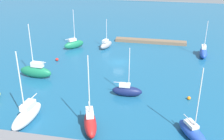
# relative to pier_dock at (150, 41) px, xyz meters

# --- Properties ---
(water) EXTENTS (160.00, 160.00, 0.00)m
(water) POSITION_rel_pier_dock_xyz_m (6.38, 15.75, -0.44)
(water) COLOR #19567F
(water) RESTS_ON ground
(pier_dock) EXTENTS (19.78, 2.20, 0.88)m
(pier_dock) POSITION_rel_pier_dock_xyz_m (0.00, 0.00, 0.00)
(pier_dock) COLOR brown
(pier_dock) RESTS_ON ground
(sailboat_green_outer_mooring) EXTENTS (7.10, 2.42, 11.34)m
(sailboat_green_outer_mooring) POSITION_rel_pier_dock_xyz_m (21.78, 27.08, 0.98)
(sailboat_green_outer_mooring) COLOR #19724C
(sailboat_green_outer_mooring) RESTS_ON water
(sailboat_blue_near_pier) EXTENTS (4.82, 6.33, 11.06)m
(sailboat_blue_near_pier) POSITION_rel_pier_dock_xyz_m (-8.76, 41.15, 0.56)
(sailboat_blue_near_pier) COLOR #2347B2
(sailboat_blue_near_pier) RESTS_ON water
(sailboat_gray_lone_north) EXTENTS (3.27, 5.33, 7.80)m
(sailboat_gray_lone_north) POSITION_rel_pier_dock_xyz_m (11.37, 6.76, 0.58)
(sailboat_gray_lone_north) COLOR gray
(sailboat_gray_lone_north) RESTS_ON water
(sailboat_white_off_beacon) EXTENTS (2.85, 7.69, 11.82)m
(sailboat_white_off_beacon) POSITION_rel_pier_dock_xyz_m (16.11, 42.06, 0.80)
(sailboat_white_off_beacon) COLOR white
(sailboat_white_off_beacon) RESTS_ON water
(sailboat_navy_mid_basin) EXTENTS (5.54, 2.03, 9.30)m
(sailboat_navy_mid_basin) POSITION_rel_pier_dock_xyz_m (2.14, 31.01, 0.59)
(sailboat_navy_mid_basin) COLOR #141E4C
(sailboat_navy_mid_basin) RESTS_ON water
(sailboat_red_by_breakwater) EXTENTS (3.76, 6.43, 12.13)m
(sailboat_red_by_breakwater) POSITION_rel_pier_dock_xyz_m (5.89, 42.43, 0.94)
(sailboat_red_by_breakwater) COLOR red
(sailboat_red_by_breakwater) RESTS_ON water
(sailboat_green_west_end) EXTENTS (5.11, 5.43, 10.28)m
(sailboat_green_west_end) POSITION_rel_pier_dock_xyz_m (19.74, 8.53, 0.73)
(sailboat_green_west_end) COLOR #19724C
(sailboat_green_west_end) RESTS_ON water
(sailboat_blue_center_basin) EXTENTS (2.11, 6.24, 9.04)m
(sailboat_blue_center_basin) POSITION_rel_pier_dock_xyz_m (-13.50, 7.98, 0.68)
(sailboat_blue_center_basin) COLOR #2347B2
(sailboat_blue_center_basin) RESTS_ON water
(mooring_buoy_red) EXTENTS (0.75, 0.75, 0.75)m
(mooring_buoy_red) POSITION_rel_pier_dock_xyz_m (20.92, 17.81, -0.07)
(mooring_buoy_red) COLOR red
(mooring_buoy_red) RESTS_ON water
(mooring_buoy_orange) EXTENTS (0.64, 0.64, 0.64)m
(mooring_buoy_orange) POSITION_rel_pier_dock_xyz_m (-8.94, 30.28, -0.12)
(mooring_buoy_orange) COLOR orange
(mooring_buoy_orange) RESTS_ON water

